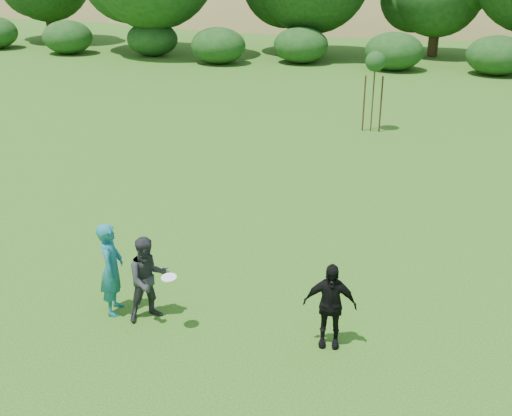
# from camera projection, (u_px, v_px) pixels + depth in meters

# --- Properties ---
(ground) EXTENTS (120.00, 120.00, 0.00)m
(ground) POSITION_uv_depth(u_px,v_px,m) (210.00, 327.00, 11.48)
(ground) COLOR #19470C
(ground) RESTS_ON ground
(player_teal) EXTENTS (0.59, 0.74, 1.77)m
(player_teal) POSITION_uv_depth(u_px,v_px,m) (111.00, 269.00, 11.64)
(player_teal) COLOR #1A6A75
(player_teal) RESTS_ON ground
(player_grey) EXTENTS (0.99, 0.98, 1.61)m
(player_grey) POSITION_uv_depth(u_px,v_px,m) (148.00, 279.00, 11.45)
(player_grey) COLOR #2A2A2D
(player_grey) RESTS_ON ground
(player_black) EXTENTS (0.94, 0.48, 1.53)m
(player_black) POSITION_uv_depth(u_px,v_px,m) (330.00, 305.00, 10.70)
(player_black) COLOR black
(player_black) RESTS_ON ground
(frisbee) EXTENTS (0.27, 0.27, 0.05)m
(frisbee) POSITION_uv_depth(u_px,v_px,m) (169.00, 278.00, 10.98)
(frisbee) COLOR white
(frisbee) RESTS_ON ground
(sapling) EXTENTS (0.70, 0.70, 2.85)m
(sapling) POSITION_uv_depth(u_px,v_px,m) (375.00, 64.00, 22.30)
(sapling) COLOR #3F2918
(sapling) RESTS_ON ground
(hillside) EXTENTS (150.00, 72.00, 52.00)m
(hillside) POSITION_uv_depth(u_px,v_px,m) (400.00, 106.00, 77.00)
(hillside) COLOR olive
(hillside) RESTS_ON ground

